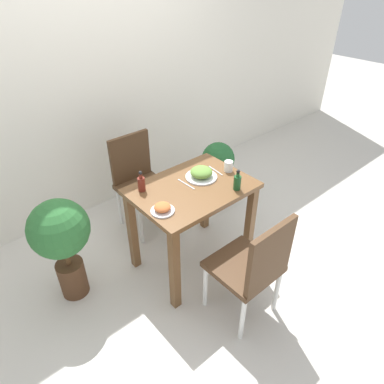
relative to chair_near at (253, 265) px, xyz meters
name	(u,v)px	position (x,y,z in m)	size (l,w,h in m)	color
ground_plane	(192,260)	(0.05, 0.67, -0.49)	(16.00, 16.00, 0.00)	beige
wall_back	(98,75)	(0.05, 1.95, 0.81)	(8.00, 0.05, 2.60)	white
dining_table	(192,202)	(0.05, 0.67, 0.12)	(0.88, 0.64, 0.76)	brown
chair_near	(253,265)	(0.00, 0.00, 0.00)	(0.42, 0.42, 0.88)	#4C331E
chair_far	(139,178)	(0.03, 1.40, 0.00)	(0.42, 0.42, 0.88)	#4C331E
food_plate	(201,173)	(0.18, 0.72, 0.30)	(0.24, 0.24, 0.09)	white
side_plate	(163,208)	(-0.30, 0.57, 0.29)	(0.16, 0.16, 0.06)	white
drink_cup	(228,166)	(0.41, 0.65, 0.31)	(0.07, 0.07, 0.09)	white
sauce_bottle	(141,183)	(-0.26, 0.87, 0.33)	(0.05, 0.05, 0.16)	maroon
condiment_bottle	(237,182)	(0.27, 0.43, 0.33)	(0.05, 0.05, 0.16)	#194C23
fork_utensil	(186,184)	(0.03, 0.72, 0.27)	(0.02, 0.18, 0.00)	silver
spoon_utensil	(216,171)	(0.33, 0.72, 0.27)	(0.03, 0.17, 0.00)	silver
potted_plant_left	(61,237)	(-0.86, 1.00, 0.07)	(0.42, 0.42, 0.84)	#51331E
potted_plant_right	(218,170)	(0.83, 1.18, -0.12)	(0.33, 0.33, 0.66)	#51331E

